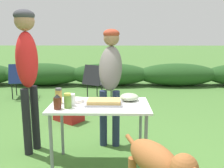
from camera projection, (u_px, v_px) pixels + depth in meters
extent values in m
plane|color=#477533|center=(100.00, 165.00, 2.92)|extent=(60.00, 60.00, 0.00)
ellipsoid|color=#234C1E|center=(42.00, 74.00, 7.41)|extent=(2.40, 0.90, 0.65)
ellipsoid|color=#234C1E|center=(109.00, 74.00, 7.38)|extent=(2.40, 0.90, 0.65)
ellipsoid|color=#234C1E|center=(177.00, 75.00, 7.35)|extent=(2.40, 0.90, 0.65)
cube|color=white|center=(100.00, 105.00, 2.78)|extent=(1.10, 0.64, 0.02)
cylinder|color=gray|center=(51.00, 147.00, 2.59)|extent=(0.04, 0.04, 0.71)
cylinder|color=gray|center=(146.00, 147.00, 2.58)|extent=(0.04, 0.04, 0.71)
cylinder|color=gray|center=(62.00, 128.00, 3.12)|extent=(0.04, 0.04, 0.71)
cylinder|color=gray|center=(140.00, 128.00, 3.11)|extent=(0.04, 0.04, 0.71)
cube|color=#9E9EA3|center=(104.00, 104.00, 2.77)|extent=(0.41, 0.24, 0.02)
cube|color=tan|center=(104.00, 101.00, 2.76)|extent=(0.36, 0.21, 0.04)
cylinder|color=white|center=(75.00, 100.00, 2.87)|extent=(0.20, 0.20, 0.04)
ellipsoid|color=#ADBC99|center=(129.00, 97.00, 2.93)|extent=(0.22, 0.22, 0.08)
cylinder|color=white|center=(71.00, 100.00, 2.71)|extent=(0.08, 0.08, 0.13)
cylinder|color=olive|center=(68.00, 102.00, 2.63)|extent=(0.08, 0.08, 0.14)
cylinder|color=#D1CC47|center=(67.00, 94.00, 2.61)|extent=(0.07, 0.07, 0.02)
cylinder|color=#B2893D|center=(59.00, 97.00, 2.81)|extent=(0.08, 0.08, 0.15)
cylinder|color=#4C4C4C|center=(58.00, 89.00, 2.80)|extent=(0.07, 0.07, 0.03)
cylinder|color=#562314|center=(57.00, 103.00, 2.59)|extent=(0.08, 0.08, 0.13)
cone|color=black|center=(57.00, 96.00, 2.57)|extent=(0.07, 0.07, 0.04)
cylinder|color=#232D4C|center=(103.00, 118.00, 3.38)|extent=(0.10, 0.10, 0.77)
cylinder|color=#232D4C|center=(116.00, 119.00, 3.36)|extent=(0.10, 0.10, 0.77)
ellipsoid|color=slate|center=(110.00, 68.00, 3.35)|extent=(0.35, 0.47, 0.66)
sphere|color=#936B4C|center=(111.00, 38.00, 3.39)|extent=(0.21, 0.21, 0.21)
ellipsoid|color=#993823|center=(111.00, 34.00, 3.37)|extent=(0.22, 0.22, 0.13)
cylinder|color=black|center=(27.00, 122.00, 3.11)|extent=(0.10, 0.10, 0.85)
cylinder|color=black|center=(35.00, 118.00, 3.27)|extent=(0.10, 0.10, 0.85)
ellipsoid|color=red|center=(27.00, 60.00, 3.04)|extent=(0.32, 0.37, 0.69)
sphere|color=#936B4C|center=(24.00, 21.00, 2.95)|extent=(0.24, 0.24, 0.24)
ellipsoid|color=#333338|center=(24.00, 15.00, 2.94)|extent=(0.25, 0.25, 0.14)
ellipsoid|color=#9E5B2D|center=(154.00, 158.00, 2.03)|extent=(0.50, 0.63, 0.25)
sphere|color=#9E5B2D|center=(184.00, 168.00, 1.72)|extent=(0.20, 0.20, 0.20)
cylinder|color=#9E5B2D|center=(132.00, 142.00, 2.31)|extent=(0.13, 0.18, 0.10)
cube|color=navy|center=(22.00, 81.00, 5.99)|extent=(0.52, 0.52, 0.03)
cube|color=navy|center=(19.00, 74.00, 5.68)|extent=(0.48, 0.23, 0.44)
cylinder|color=black|center=(12.00, 91.00, 5.81)|extent=(0.02, 0.02, 0.38)
cylinder|color=black|center=(30.00, 91.00, 5.87)|extent=(0.02, 0.02, 0.38)
cylinder|color=black|center=(16.00, 88.00, 6.20)|extent=(0.02, 0.02, 0.38)
cylinder|color=black|center=(33.00, 87.00, 6.25)|extent=(0.02, 0.02, 0.38)
cylinder|color=black|center=(12.00, 74.00, 5.93)|extent=(0.09, 0.41, 0.02)
cylinder|color=black|center=(32.00, 74.00, 5.99)|extent=(0.09, 0.41, 0.02)
cube|color=#232328|center=(99.00, 83.00, 5.78)|extent=(0.63, 0.63, 0.03)
cube|color=#232328|center=(92.00, 75.00, 5.50)|extent=(0.48, 0.37, 0.44)
cylinder|color=black|center=(87.00, 92.00, 5.75)|extent=(0.02, 0.02, 0.38)
cylinder|color=black|center=(102.00, 94.00, 5.55)|extent=(0.02, 0.02, 0.38)
cylinder|color=black|center=(97.00, 89.00, 6.08)|extent=(0.02, 0.02, 0.38)
cylinder|color=black|center=(111.00, 91.00, 5.89)|extent=(0.02, 0.02, 0.38)
cylinder|color=black|center=(91.00, 75.00, 5.86)|extent=(0.23, 0.37, 0.02)
cylinder|color=black|center=(108.00, 77.00, 5.63)|extent=(0.23, 0.37, 0.02)
cube|color=#B21E1E|center=(69.00, 113.00, 4.40)|extent=(0.58, 0.54, 0.28)
cube|color=silver|center=(68.00, 104.00, 4.37)|extent=(0.58, 0.54, 0.06)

